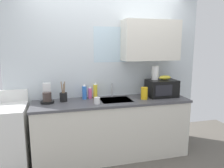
{
  "coord_description": "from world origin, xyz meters",
  "views": [
    {
      "loc": [
        -0.8,
        -3.09,
        1.74
      ],
      "look_at": [
        0.0,
        0.0,
        1.15
      ],
      "focal_mm": 35.1,
      "sensor_mm": 36.0,
      "label": 1
    }
  ],
  "objects": [
    {
      "name": "kitchen_wall_assembly",
      "position": [
        0.12,
        0.31,
        1.35
      ],
      "size": [
        3.12,
        0.42,
        2.5
      ],
      "color": "silver",
      "rests_on": "ground"
    },
    {
      "name": "sink_faucet",
      "position": [
        0.07,
        0.24,
        1.01
      ],
      "size": [
        0.03,
        0.03,
        0.21
      ],
      "primitive_type": "cylinder",
      "color": "#B2B5BA",
      "rests_on": "counter_unit"
    },
    {
      "name": "mug_white",
      "position": [
        -0.25,
        -0.14,
        0.95
      ],
      "size": [
        0.08,
        0.08,
        0.09
      ],
      "primitive_type": "cylinder",
      "color": "white",
      "rests_on": "counter_unit"
    },
    {
      "name": "banana_bunch",
      "position": [
        0.89,
        0.05,
        1.2
      ],
      "size": [
        0.2,
        0.11,
        0.07
      ],
      "primitive_type": "ellipsoid",
      "color": "gold",
      "rests_on": "microwave"
    },
    {
      "name": "dish_soap_bottle_blue",
      "position": [
        -0.39,
        0.18,
        1.01
      ],
      "size": [
        0.07,
        0.07,
        0.24
      ],
      "color": "blue",
      "rests_on": "counter_unit"
    },
    {
      "name": "utensil_crock",
      "position": [
        -0.71,
        0.12,
        0.97
      ],
      "size": [
        0.11,
        0.11,
        0.3
      ],
      "color": "black",
      "rests_on": "counter_unit"
    },
    {
      "name": "paper_towel_roll",
      "position": [
        0.74,
        0.1,
        1.28
      ],
      "size": [
        0.11,
        0.11,
        0.22
      ],
      "primitive_type": "cylinder",
      "color": "white",
      "rests_on": "microwave"
    },
    {
      "name": "coffee_maker",
      "position": [
        -0.94,
        0.11,
        1.0
      ],
      "size": [
        0.19,
        0.21,
        0.28
      ],
      "color": "black",
      "rests_on": "counter_unit"
    },
    {
      "name": "dish_soap_bottle_yellow",
      "position": [
        -0.21,
        0.21,
        1.02
      ],
      "size": [
        0.06,
        0.06,
        0.25
      ],
      "color": "yellow",
      "rests_on": "counter_unit"
    },
    {
      "name": "counter_unit",
      "position": [
        0.0,
        0.0,
        0.46
      ],
      "size": [
        2.35,
        0.63,
        0.9
      ],
      "color": "silver",
      "rests_on": "ground"
    },
    {
      "name": "microwave",
      "position": [
        0.84,
        0.05,
        1.04
      ],
      "size": [
        0.46,
        0.35,
        0.27
      ],
      "color": "black",
      "rests_on": "counter_unit"
    },
    {
      "name": "stove_range",
      "position": [
        -1.52,
        0.0,
        0.46
      ],
      "size": [
        0.6,
        0.6,
        1.08
      ],
      "color": "white",
      "rests_on": "ground"
    },
    {
      "name": "dish_soap_bottle_pink",
      "position": [
        -0.3,
        0.2,
        0.99
      ],
      "size": [
        0.06,
        0.06,
        0.2
      ],
      "color": "#E55999",
      "rests_on": "counter_unit"
    },
    {
      "name": "cereal_canister",
      "position": [
        0.5,
        -0.05,
        0.99
      ],
      "size": [
        0.1,
        0.1,
        0.18
      ],
      "primitive_type": "cylinder",
      "color": "gold",
      "rests_on": "counter_unit"
    }
  ]
}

